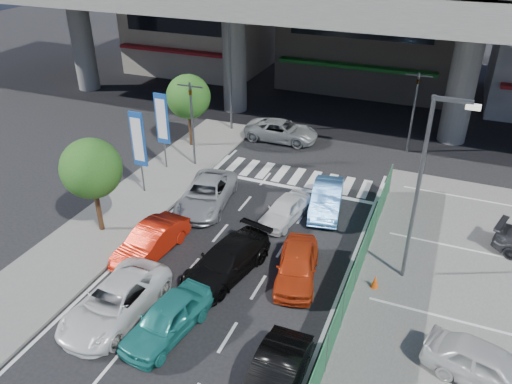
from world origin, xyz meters
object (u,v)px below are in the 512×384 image
at_px(street_lamp_right, 425,178).
at_px(sedan_white_front_mid, 285,210).
at_px(tree_far, 188,97).
at_px(parked_sedan_white, 489,367).
at_px(signboard_far, 162,121).
at_px(street_lamp_left, 232,63).
at_px(taxi_orange_right, 297,265).
at_px(kei_truck_front_right, 327,199).
at_px(traffic_light_left, 191,104).
at_px(taxi_teal_mid, 167,319).
at_px(taxi_orange_left, 151,241).
at_px(hatch_black_mid_right, 274,381).
at_px(traffic_cone, 375,281).
at_px(sedan_white_mid_left, 115,302).
at_px(crossing_wagon_silver, 282,131).
at_px(signboard_near, 138,142).
at_px(sedan_black_mid, 227,260).
at_px(wagon_silver_front_left, 206,194).
at_px(traffic_light_right, 416,93).
at_px(tree_near, 91,169).

distance_m(street_lamp_right, sedan_white_front_mid, 7.87).
distance_m(tree_far, parked_sedan_white, 22.52).
bearing_deg(signboard_far, tree_far, 93.26).
xyz_separation_m(street_lamp_right, street_lamp_left, (-13.50, 12.00, 0.00)).
distance_m(taxi_orange_right, parked_sedan_white, 7.92).
relative_size(kei_truck_front_right, parked_sedan_white, 1.02).
xyz_separation_m(taxi_orange_right, kei_truck_front_right, (-0.31, 5.83, 0.00)).
relative_size(traffic_light_left, street_lamp_right, 0.65).
bearing_deg(taxi_teal_mid, taxi_orange_left, 137.28).
bearing_deg(tree_far, signboard_far, -86.74).
bearing_deg(hatch_black_mid_right, taxi_orange_left, 146.34).
height_order(street_lamp_left, hatch_black_mid_right, street_lamp_left).
bearing_deg(taxi_teal_mid, traffic_cone, 47.54).
bearing_deg(sedan_white_mid_left, taxi_orange_right, 41.51).
bearing_deg(tree_far, taxi_orange_left, -69.95).
height_order(street_lamp_right, crossing_wagon_silver, street_lamp_right).
bearing_deg(street_lamp_left, traffic_cone, -46.94).
xyz_separation_m(signboard_near, signboard_far, (-0.40, 3.00, 0.00)).
bearing_deg(signboard_far, taxi_teal_mid, -58.63).
bearing_deg(kei_truck_front_right, sedan_white_mid_left, -126.33).
height_order(signboard_far, parked_sedan_white, signboard_far).
relative_size(street_lamp_right, taxi_orange_left, 1.91).
xyz_separation_m(sedan_white_mid_left, sedan_black_mid, (2.83, 3.91, 0.00)).
height_order(signboard_near, traffic_cone, signboard_near).
bearing_deg(wagon_silver_front_left, hatch_black_mid_right, -62.06).
bearing_deg(signboard_near, taxi_orange_left, -53.29).
height_order(hatch_black_mid_right, taxi_orange_left, same).
bearing_deg(tree_far, traffic_light_right, 18.69).
bearing_deg(kei_truck_front_right, street_lamp_right, -50.06).
distance_m(tree_far, sedan_white_mid_left, 16.10).
xyz_separation_m(street_lamp_left, traffic_cone, (12.38, -13.24, -4.40)).
xyz_separation_m(traffic_light_left, crossing_wagon_silver, (3.55, 5.69, -3.26)).
relative_size(tree_far, kei_truck_front_right, 1.15).
bearing_deg(kei_truck_front_right, tree_near, -157.32).
distance_m(street_lamp_right, traffic_cone, 4.71).
distance_m(sedan_white_mid_left, taxi_teal_mid, 2.29).
height_order(signboard_near, sedan_white_mid_left, signboard_near).
xyz_separation_m(street_lamp_left, signboard_far, (-1.27, -7.01, -1.71)).
bearing_deg(taxi_orange_left, tree_far, 115.25).
bearing_deg(signboard_far, sedan_white_mid_left, -67.52).
height_order(traffic_light_left, tree_near, traffic_light_left).
bearing_deg(crossing_wagon_silver, taxi_orange_right, -160.01).
bearing_deg(crossing_wagon_silver, street_lamp_left, 82.96).
bearing_deg(street_lamp_right, wagon_silver_front_left, 168.86).
bearing_deg(taxi_orange_right, street_lamp_right, 11.50).
bearing_deg(hatch_black_mid_right, kei_truck_front_right, 96.57).
relative_size(street_lamp_right, signboard_far, 1.70).
bearing_deg(signboard_near, wagon_silver_front_left, 1.31).
bearing_deg(street_lamp_left, signboard_far, -100.31).
bearing_deg(traffic_light_right, taxi_orange_left, -120.50).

